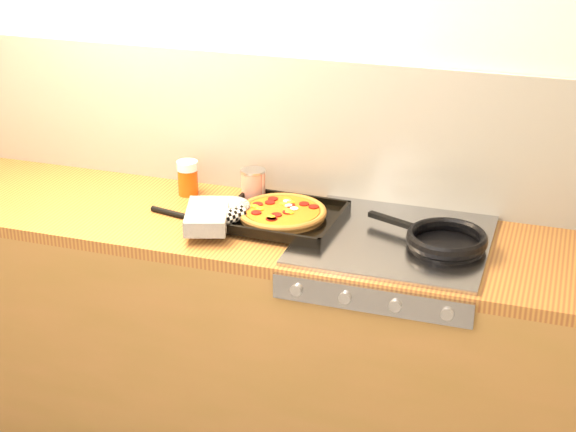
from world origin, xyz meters
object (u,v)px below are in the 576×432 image
(tomato_can, at_px, (253,186))
(juice_glass, at_px, (188,178))
(frying_pan, at_px, (445,240))
(pizza_on_tray, at_px, (262,214))

(tomato_can, relative_size, juice_glass, 0.98)
(frying_pan, xyz_separation_m, tomato_can, (-0.70, 0.18, 0.02))
(pizza_on_tray, xyz_separation_m, tomato_can, (-0.10, 0.18, 0.02))
(tomato_can, height_order, juice_glass, juice_glass)
(juice_glass, bearing_deg, frying_pan, -10.54)
(pizza_on_tray, xyz_separation_m, frying_pan, (0.61, -0.00, -0.00))
(pizza_on_tray, height_order, frying_pan, pizza_on_tray)
(tomato_can, distance_m, juice_glass, 0.25)
(frying_pan, distance_m, juice_glass, 0.97)
(frying_pan, bearing_deg, juice_glass, 169.46)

